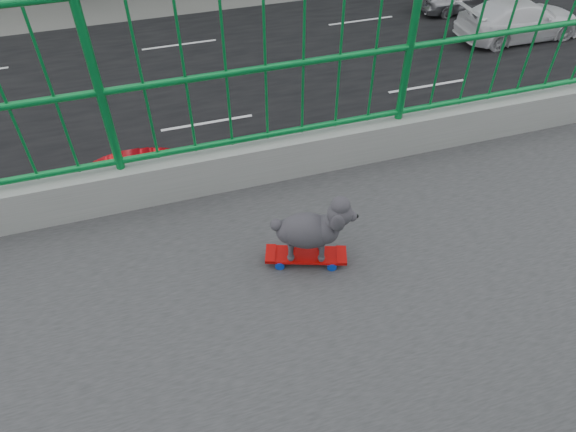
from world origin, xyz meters
The scene contains 8 objects.
road centered at (-13.00, 0.00, 0.01)m, with size 18.00×90.00×0.02m, color black.
footbridge centered at (0.00, 0.00, 5.22)m, with size 3.00×24.00×7.00m.
railing centered at (0.00, 0.00, 7.21)m, with size 3.00×24.00×1.42m.
skateboard centered at (-0.51, -1.01, 7.05)m, with size 0.30×0.51×0.07m.
poodle centered at (-0.50, -0.99, 7.29)m, with size 0.30×0.48×0.42m.
car_0 centered at (-6.00, 2.01, 0.70)m, with size 1.66×4.12×1.40m, color white.
car_1 centered at (-9.20, -2.88, 0.78)m, with size 1.64×4.71×1.55m, color red.
car_3 centered at (-15.60, 13.48, 0.77)m, with size 2.15×5.29×1.53m, color white.
Camera 1 is at (1.48, -1.75, 9.39)m, focal length 32.27 mm.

